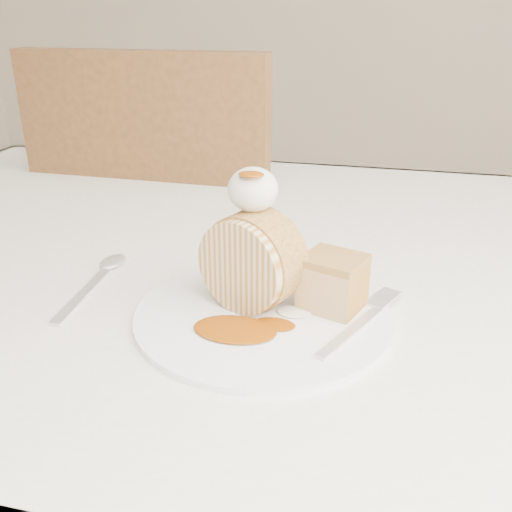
# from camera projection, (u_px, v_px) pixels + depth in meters

# --- Properties ---
(table) EXTENTS (1.40, 0.90, 0.75)m
(table) POSITION_uv_depth(u_px,v_px,m) (275.00, 311.00, 0.76)
(table) COLOR silver
(table) RESTS_ON ground
(chair_far) EXTENTS (0.46, 0.46, 0.97)m
(chair_far) POSITION_uv_depth(u_px,v_px,m) (176.00, 252.00, 1.22)
(chair_far) COLOR brown
(chair_far) RESTS_ON ground
(plate) EXTENTS (0.33, 0.33, 0.01)m
(plate) POSITION_uv_depth(u_px,v_px,m) (263.00, 314.00, 0.57)
(plate) COLOR white
(plate) RESTS_ON table
(roulade_slice) EXTENTS (0.11, 0.08, 0.10)m
(roulade_slice) POSITION_uv_depth(u_px,v_px,m) (252.00, 261.00, 0.56)
(roulade_slice) COLOR beige
(roulade_slice) RESTS_ON plate
(cake_chunk) EXTENTS (0.07, 0.07, 0.05)m
(cake_chunk) POSITION_uv_depth(u_px,v_px,m) (333.00, 285.00, 0.57)
(cake_chunk) COLOR #BB8F47
(cake_chunk) RESTS_ON plate
(whipped_cream) EXTENTS (0.05, 0.05, 0.04)m
(whipped_cream) POSITION_uv_depth(u_px,v_px,m) (253.00, 189.00, 0.55)
(whipped_cream) COLOR silver
(whipped_cream) RESTS_ON roulade_slice
(caramel_drizzle) EXTENTS (0.02, 0.02, 0.01)m
(caramel_drizzle) POSITION_uv_depth(u_px,v_px,m) (251.00, 169.00, 0.53)
(caramel_drizzle) COLOR #813905
(caramel_drizzle) RESTS_ON whipped_cream
(caramel_pool) EXTENTS (0.09, 0.08, 0.00)m
(caramel_pool) POSITION_uv_depth(u_px,v_px,m) (235.00, 329.00, 0.53)
(caramel_pool) COLOR #813905
(caramel_pool) RESTS_ON plate
(fork) EXTENTS (0.08, 0.15, 0.00)m
(fork) POSITION_uv_depth(u_px,v_px,m) (351.00, 332.00, 0.53)
(fork) COLOR silver
(fork) RESTS_ON plate
(spoon) EXTENTS (0.04, 0.16, 0.00)m
(spoon) POSITION_uv_depth(u_px,v_px,m) (83.00, 295.00, 0.61)
(spoon) COLOR silver
(spoon) RESTS_ON table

